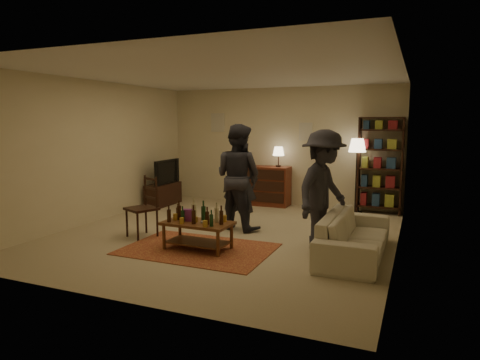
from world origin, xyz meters
The scene contains 13 objects.
floor centered at (0.00, 0.00, 0.00)m, with size 6.00×6.00×0.00m, color #C6B793.
room_shell centered at (-0.65, 2.98, 1.81)m, with size 6.00×6.00×6.00m.
rug centered at (-0.02, -1.00, 0.01)m, with size 2.20×1.50×0.01m, color maroon.
coffee_table centered at (-0.03, -1.00, 0.39)m, with size 1.05×0.60×0.76m.
dining_chair centered at (-1.20, -0.67, 0.55)m, with size 0.60×0.60×1.04m.
tv_stand centered at (-2.44, 1.80, 0.38)m, with size 0.40×1.00×1.06m.
dresser centered at (-0.19, 2.71, 0.48)m, with size 1.00×0.50×1.36m.
bookshelf centered at (2.25, 2.78, 1.03)m, with size 0.90×0.34×2.02m.
floor_lamp centered at (1.79, 2.65, 1.33)m, with size 0.36×0.36×1.57m.
sofa centered at (2.20, -0.40, 0.30)m, with size 2.08×0.81×0.61m, color beige.
person_left centered at (0.05, 0.45, 0.86)m, with size 0.63×0.41×1.72m, color #2A2A32.
person_right centered at (0.04, 0.42, 0.94)m, with size 0.91×0.71×1.88m, color #292931.
person_by_sofa centered at (1.70, -0.23, 0.90)m, with size 1.17×0.67×1.81m, color #292931.
Camera 1 is at (3.00, -6.53, 1.91)m, focal length 32.00 mm.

